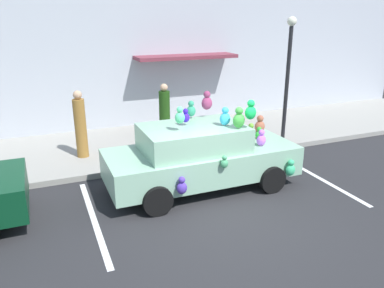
# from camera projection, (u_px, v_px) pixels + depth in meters

# --- Properties ---
(ground_plane) EXTENTS (60.00, 60.00, 0.00)m
(ground_plane) POSITION_uv_depth(u_px,v_px,m) (227.00, 218.00, 7.80)
(ground_plane) COLOR #262628
(sidewalk) EXTENTS (24.00, 4.00, 0.15)m
(sidewalk) POSITION_uv_depth(u_px,v_px,m) (155.00, 143.00, 12.15)
(sidewalk) COLOR gray
(sidewalk) RESTS_ON ground
(storefront_building) EXTENTS (24.00, 1.25, 6.40)m
(storefront_building) POSITION_uv_depth(u_px,v_px,m) (134.00, 38.00, 13.02)
(storefront_building) COLOR #B2B7C1
(storefront_building) RESTS_ON ground
(parking_stripe_front) EXTENTS (0.12, 3.60, 0.01)m
(parking_stripe_front) POSITION_uv_depth(u_px,v_px,m) (316.00, 176.00, 9.79)
(parking_stripe_front) COLOR silver
(parking_stripe_front) RESTS_ON ground
(parking_stripe_rear) EXTENTS (0.12, 3.60, 0.01)m
(parking_stripe_rear) POSITION_uv_depth(u_px,v_px,m) (94.00, 219.00, 7.75)
(parking_stripe_rear) COLOR silver
(parking_stripe_rear) RESTS_ON ground
(plush_covered_car) EXTENTS (4.49, 2.08, 2.20)m
(plush_covered_car) POSITION_uv_depth(u_px,v_px,m) (200.00, 155.00, 8.94)
(plush_covered_car) COLOR #8CBB9C
(plush_covered_car) RESTS_ON ground
(teddy_bear_on_sidewalk) EXTENTS (0.31, 0.26, 0.60)m
(teddy_bear_on_sidewalk) POSITION_uv_depth(u_px,v_px,m) (198.00, 138.00, 11.41)
(teddy_bear_on_sidewalk) COLOR pink
(teddy_bear_on_sidewalk) RESTS_ON sidewalk
(street_lamp_post) EXTENTS (0.28, 0.28, 3.75)m
(street_lamp_post) POSITION_uv_depth(u_px,v_px,m) (288.00, 67.00, 11.45)
(street_lamp_post) COLOR black
(street_lamp_post) RESTS_ON sidewalk
(pedestrian_near_shopfront) EXTENTS (0.32, 0.32, 1.87)m
(pedestrian_near_shopfront) POSITION_uv_depth(u_px,v_px,m) (80.00, 126.00, 10.48)
(pedestrian_near_shopfront) COLOR olive
(pedestrian_near_shopfront) RESTS_ON sidewalk
(pedestrian_walking_past) EXTENTS (0.35, 0.35, 1.72)m
(pedestrian_walking_past) POSITION_uv_depth(u_px,v_px,m) (165.00, 112.00, 12.37)
(pedestrian_walking_past) COLOR #1C3F11
(pedestrian_walking_past) RESTS_ON sidewalk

